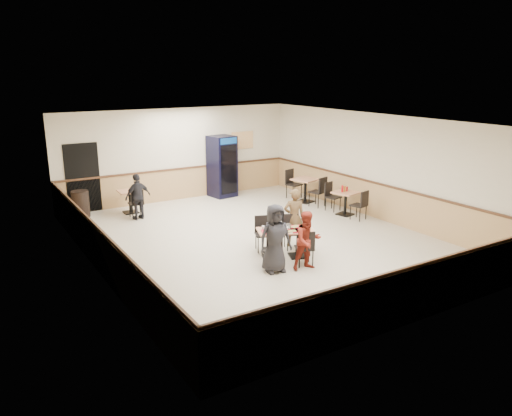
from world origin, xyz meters
TOP-DOWN VIEW (x-y plane):
  - ground at (0.00, 0.00)m, footprint 10.00×10.00m
  - room_shell at (1.78, 2.55)m, footprint 10.00×10.00m
  - main_table at (-0.11, -1.31)m, footprint 1.39×1.03m
  - main_chairs at (-0.15, -1.30)m, footprint 1.56×1.76m
  - diner_woman_left at (-0.76, -1.87)m, footprint 0.78×0.57m
  - diner_woman_right at (-0.09, -2.13)m, footprint 0.69×0.57m
  - diner_man_opposite at (0.54, -0.75)m, footprint 0.61×0.51m
  - lone_diner at (-1.95, 3.42)m, footprint 0.83×0.46m
  - tabletop_clutter at (-0.09, -1.38)m, footprint 1.14×0.74m
  - side_table_near at (3.42, 0.64)m, footprint 0.80×0.80m
  - side_table_near_chair_south at (3.42, 0.08)m, footprint 0.50×0.50m
  - side_table_near_chair_north at (3.42, 1.20)m, footprint 0.50×0.50m
  - side_table_far at (3.31, 2.47)m, footprint 0.90×0.90m
  - side_table_far_chair_south at (3.31, 1.85)m, footprint 0.56×0.56m
  - side_table_far_chair_north at (3.31, 3.09)m, footprint 0.56×0.56m
  - condiment_caddy at (3.39, 0.69)m, footprint 0.23×0.06m
  - back_table at (-1.95, 4.20)m, footprint 0.66×0.66m
  - back_table_chair_lone at (-1.95, 3.65)m, footprint 0.41×0.41m
  - pepsi_cooler at (1.39, 4.59)m, footprint 0.88×0.88m
  - trash_bin at (-3.32, 4.55)m, footprint 0.49×0.49m

SIDE VIEW (x-z plane):
  - ground at x=0.00m, z-range 0.00..0.00m
  - trash_bin at x=-3.32m, z-range 0.00..0.78m
  - main_chairs at x=-0.15m, z-range 0.00..0.85m
  - back_table_chair_lone at x=-1.95m, z-range 0.00..0.87m
  - main_table at x=-0.11m, z-range 0.11..0.78m
  - side_table_near_chair_south at x=3.42m, z-range 0.00..0.89m
  - side_table_near_chair_north at x=3.42m, z-range 0.00..0.89m
  - back_table at x=-1.95m, z-range 0.11..0.80m
  - side_table_near at x=3.42m, z-range 0.12..0.82m
  - side_table_far_chair_south at x=3.31m, z-range 0.00..0.99m
  - side_table_far_chair_north at x=3.31m, z-range 0.00..0.99m
  - side_table_far at x=3.31m, z-range 0.13..0.91m
  - room_shell at x=1.78m, z-range -4.42..5.58m
  - diner_woman_right at x=-0.09m, z-range 0.00..1.29m
  - lone_diner at x=-1.95m, z-range 0.00..1.33m
  - tabletop_clutter at x=-0.09m, z-range 0.63..0.75m
  - diner_man_opposite at x=0.54m, z-range 0.00..1.43m
  - diner_woman_left at x=-0.76m, z-range 0.00..1.48m
  - condiment_caddy at x=3.39m, z-range 0.69..0.89m
  - pepsi_cooler at x=1.39m, z-range 0.00..2.06m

